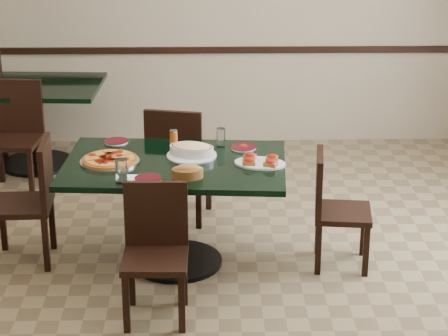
{
  "coord_description": "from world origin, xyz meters",
  "views": [
    {
      "loc": [
        -0.05,
        -5.29,
        2.79
      ],
      "look_at": [
        0.05,
        0.0,
        0.76
      ],
      "focal_mm": 70.0,
      "sensor_mm": 36.0,
      "label": 1
    }
  ],
  "objects_px": {
    "pepperoni_pizza": "(110,160)",
    "main_table": "(175,187)",
    "bread_basket": "(187,172)",
    "chair_far": "(177,158)",
    "bruschetta_platter": "(260,161)",
    "chair_right": "(332,204)",
    "lasagna_casserole": "(192,150)",
    "back_chair_near": "(15,130)",
    "chair_near": "(156,244)",
    "back_table": "(33,109)",
    "chair_left": "(32,196)"
  },
  "relations": [
    {
      "from": "bread_basket",
      "to": "main_table",
      "type": "bearing_deg",
      "value": 105.12
    },
    {
      "from": "chair_far",
      "to": "chair_right",
      "type": "xyz_separation_m",
      "value": [
        1.07,
        -0.74,
        -0.07
      ]
    },
    {
      "from": "chair_left",
      "to": "bruschetta_platter",
      "type": "bearing_deg",
      "value": 83.06
    },
    {
      "from": "main_table",
      "to": "chair_right",
      "type": "bearing_deg",
      "value": 2.62
    },
    {
      "from": "main_table",
      "to": "chair_far",
      "type": "xyz_separation_m",
      "value": [
        -0.01,
        0.71,
        -0.05
      ]
    },
    {
      "from": "pepperoni_pizza",
      "to": "bread_basket",
      "type": "xyz_separation_m",
      "value": [
        0.52,
        -0.29,
        0.02
      ]
    },
    {
      "from": "chair_far",
      "to": "bruschetta_platter",
      "type": "relative_size",
      "value": 2.34
    },
    {
      "from": "chair_right",
      "to": "back_table",
      "type": "bearing_deg",
      "value": 56.8
    },
    {
      "from": "main_table",
      "to": "bread_basket",
      "type": "bearing_deg",
      "value": -67.94
    },
    {
      "from": "back_chair_near",
      "to": "bruschetta_platter",
      "type": "relative_size",
      "value": 2.31
    },
    {
      "from": "chair_right",
      "to": "lasagna_casserole",
      "type": "relative_size",
      "value": 2.31
    },
    {
      "from": "main_table",
      "to": "chair_left",
      "type": "relative_size",
      "value": 1.75
    },
    {
      "from": "back_chair_near",
      "to": "chair_near",
      "type": "bearing_deg",
      "value": -53.63
    },
    {
      "from": "back_chair_near",
      "to": "bruschetta_platter",
      "type": "distance_m",
      "value": 2.46
    },
    {
      "from": "chair_right",
      "to": "lasagna_casserole",
      "type": "height_order",
      "value": "lasagna_casserole"
    },
    {
      "from": "back_table",
      "to": "pepperoni_pizza",
      "type": "height_order",
      "value": "pepperoni_pizza"
    },
    {
      "from": "lasagna_casserole",
      "to": "pepperoni_pizza",
      "type": "bearing_deg",
      "value": -151.8
    },
    {
      "from": "main_table",
      "to": "chair_right",
      "type": "distance_m",
      "value": 1.07
    },
    {
      "from": "chair_left",
      "to": "bread_basket",
      "type": "distance_m",
      "value": 1.17
    },
    {
      "from": "back_chair_near",
      "to": "bruschetta_platter",
      "type": "bearing_deg",
      "value": -32.44
    },
    {
      "from": "bread_basket",
      "to": "bruschetta_platter",
      "type": "distance_m",
      "value": 0.53
    },
    {
      "from": "chair_far",
      "to": "back_chair_near",
      "type": "relative_size",
      "value": 1.01
    },
    {
      "from": "chair_left",
      "to": "back_chair_near",
      "type": "height_order",
      "value": "back_chair_near"
    },
    {
      "from": "back_table",
      "to": "chair_left",
      "type": "distance_m",
      "value": 1.92
    },
    {
      "from": "back_chair_near",
      "to": "bruschetta_platter",
      "type": "xyz_separation_m",
      "value": [
        1.94,
        -1.49,
        0.26
      ]
    },
    {
      "from": "back_table",
      "to": "bruschetta_platter",
      "type": "bearing_deg",
      "value": -44.1
    },
    {
      "from": "chair_right",
      "to": "bruschetta_platter",
      "type": "relative_size",
      "value": 2.06
    },
    {
      "from": "main_table",
      "to": "chair_left",
      "type": "bearing_deg",
      "value": 179.87
    },
    {
      "from": "chair_far",
      "to": "chair_near",
      "type": "bearing_deg",
      "value": 98.03
    },
    {
      "from": "main_table",
      "to": "chair_right",
      "type": "relative_size",
      "value": 1.89
    },
    {
      "from": "back_table",
      "to": "pepperoni_pizza",
      "type": "xyz_separation_m",
      "value": [
        0.89,
        -1.95,
        0.24
      ]
    },
    {
      "from": "chair_right",
      "to": "bruschetta_platter",
      "type": "bearing_deg",
      "value": 99.65
    },
    {
      "from": "back_chair_near",
      "to": "bread_basket",
      "type": "xyz_separation_m",
      "value": [
        1.46,
        -1.71,
        0.28
      ]
    },
    {
      "from": "bruschetta_platter",
      "to": "back_chair_near",
      "type": "bearing_deg",
      "value": 157.22
    },
    {
      "from": "back_chair_near",
      "to": "main_table",
      "type": "bearing_deg",
      "value": -41.22
    },
    {
      "from": "back_table",
      "to": "chair_far",
      "type": "distance_m",
      "value": 1.81
    },
    {
      "from": "chair_left",
      "to": "lasagna_casserole",
      "type": "distance_m",
      "value": 1.13
    },
    {
      "from": "main_table",
      "to": "bread_basket",
      "type": "xyz_separation_m",
      "value": [
        0.09,
        -0.28,
        0.22
      ]
    },
    {
      "from": "pepperoni_pizza",
      "to": "bruschetta_platter",
      "type": "height_order",
      "value": "bruschetta_platter"
    },
    {
      "from": "bread_basket",
      "to": "bruschetta_platter",
      "type": "bearing_deg",
      "value": 22.59
    },
    {
      "from": "chair_left",
      "to": "chair_near",
      "type": "bearing_deg",
      "value": 48.04
    },
    {
      "from": "main_table",
      "to": "chair_far",
      "type": "distance_m",
      "value": 0.71
    },
    {
      "from": "pepperoni_pizza",
      "to": "main_table",
      "type": "bearing_deg",
      "value": -1.19
    },
    {
      "from": "chair_near",
      "to": "bruschetta_platter",
      "type": "bearing_deg",
      "value": 43.31
    },
    {
      "from": "chair_near",
      "to": "lasagna_casserole",
      "type": "bearing_deg",
      "value": 75.77
    },
    {
      "from": "back_table",
      "to": "chair_near",
      "type": "distance_m",
      "value": 2.89
    },
    {
      "from": "chair_right",
      "to": "back_chair_near",
      "type": "relative_size",
      "value": 0.89
    },
    {
      "from": "chair_right",
      "to": "lasagna_casserole",
      "type": "bearing_deg",
      "value": 88.21
    },
    {
      "from": "back_table",
      "to": "back_chair_near",
      "type": "xyz_separation_m",
      "value": [
        -0.05,
        -0.53,
        -0.01
      ]
    },
    {
      "from": "main_table",
      "to": "chair_far",
      "type": "height_order",
      "value": "chair_far"
    }
  ]
}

